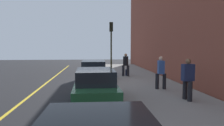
# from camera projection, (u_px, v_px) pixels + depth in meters

# --- Properties ---
(ground_plane) EXTENTS (56.00, 56.00, 0.00)m
(ground_plane) POSITION_uv_depth(u_px,v_px,m) (93.00, 83.00, 14.57)
(ground_plane) COLOR black
(sidewalk) EXTENTS (28.00, 4.60, 0.15)m
(sidewalk) POSITION_uv_depth(u_px,v_px,m) (139.00, 81.00, 14.88)
(sidewalk) COLOR gray
(sidewalk) RESTS_ON ground
(lane_stripe_centre) EXTENTS (28.00, 0.14, 0.01)m
(lane_stripe_centre) POSITION_uv_depth(u_px,v_px,m) (46.00, 83.00, 14.27)
(lane_stripe_centre) COLOR gold
(lane_stripe_centre) RESTS_ON ground
(parked_car_green) EXTENTS (4.57, 1.96, 1.51)m
(parked_car_green) POSITION_uv_depth(u_px,v_px,m) (95.00, 86.00, 9.28)
(parked_car_green) COLOR black
(parked_car_green) RESTS_ON ground
(parked_car_navy) EXTENTS (4.75, 1.96, 1.51)m
(parked_car_navy) POSITION_uv_depth(u_px,v_px,m) (94.00, 71.00, 15.18)
(parked_car_navy) COLOR black
(parked_car_navy) RESTS_ON ground
(pedestrian_blue_coat) EXTENTS (0.52, 0.60, 1.82)m
(pedestrian_blue_coat) POSITION_uv_depth(u_px,v_px,m) (161.00, 72.00, 11.57)
(pedestrian_blue_coat) COLOR black
(pedestrian_blue_coat) RESTS_ON sidewalk
(pedestrian_black_coat) EXTENTS (0.58, 0.57, 1.83)m
(pedestrian_black_coat) POSITION_uv_depth(u_px,v_px,m) (126.00, 64.00, 16.80)
(pedestrian_black_coat) COLOR black
(pedestrian_black_coat) RESTS_ON sidewalk
(pedestrian_navy_coat) EXTENTS (0.60, 0.52, 1.83)m
(pedestrian_navy_coat) POSITION_uv_depth(u_px,v_px,m) (188.00, 78.00, 9.10)
(pedestrian_navy_coat) COLOR black
(pedestrian_navy_coat) RESTS_ON sidewalk
(traffic_light_pole) EXTENTS (0.35, 0.26, 4.23)m
(traffic_light_pole) POSITION_uv_depth(u_px,v_px,m) (111.00, 40.00, 16.00)
(traffic_light_pole) COLOR #2D2D19
(traffic_light_pole) RESTS_ON sidewalk
(rolling_suitcase) EXTENTS (0.34, 0.22, 0.86)m
(rolling_suitcase) POSITION_uv_depth(u_px,v_px,m) (127.00, 72.00, 17.24)
(rolling_suitcase) COLOR #191E38
(rolling_suitcase) RESTS_ON sidewalk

